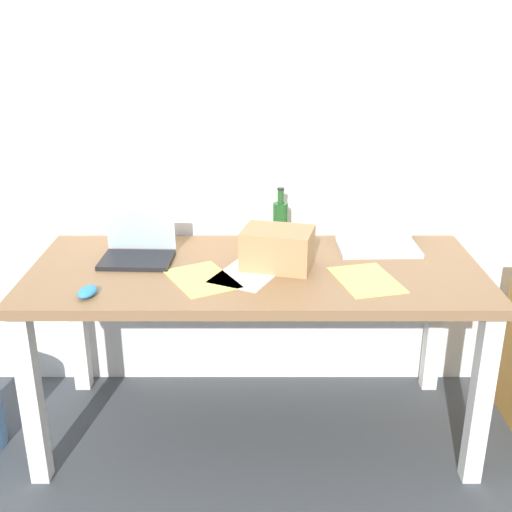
{
  "coord_description": "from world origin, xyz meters",
  "views": [
    {
      "loc": [
        0.0,
        -2.32,
        1.71
      ],
      "look_at": [
        0.0,
        0.0,
        0.8
      ],
      "focal_mm": 44.54,
      "sensor_mm": 36.0,
      "label": 1
    }
  ],
  "objects_px": {
    "laptop_left": "(138,250)",
    "laptop_right": "(377,234)",
    "cardboard_box": "(278,248)",
    "desk": "(256,290)",
    "computer_mouse": "(87,292)",
    "beer_bottle": "(280,221)"
  },
  "relations": [
    {
      "from": "desk",
      "to": "laptop_left",
      "type": "height_order",
      "value": "laptop_left"
    },
    {
      "from": "computer_mouse",
      "to": "cardboard_box",
      "type": "bearing_deg",
      "value": 34.51
    },
    {
      "from": "laptop_left",
      "to": "laptop_right",
      "type": "xyz_separation_m",
      "value": [
        1.0,
        0.14,
        0.02
      ]
    },
    {
      "from": "beer_bottle",
      "to": "cardboard_box",
      "type": "bearing_deg",
      "value": -94.23
    },
    {
      "from": "beer_bottle",
      "to": "computer_mouse",
      "type": "distance_m",
      "value": 0.9
    },
    {
      "from": "computer_mouse",
      "to": "cardboard_box",
      "type": "relative_size",
      "value": 0.37
    },
    {
      "from": "beer_bottle",
      "to": "computer_mouse",
      "type": "xyz_separation_m",
      "value": [
        -0.7,
        -0.55,
        -0.08
      ]
    },
    {
      "from": "laptop_right",
      "to": "cardboard_box",
      "type": "relative_size",
      "value": 1.27
    },
    {
      "from": "laptop_right",
      "to": "beer_bottle",
      "type": "xyz_separation_m",
      "value": [
        -0.41,
        0.05,
        0.04
      ]
    },
    {
      "from": "desk",
      "to": "computer_mouse",
      "type": "relative_size",
      "value": 17.85
    },
    {
      "from": "laptop_left",
      "to": "cardboard_box",
      "type": "xyz_separation_m",
      "value": [
        0.56,
        -0.08,
        0.04
      ]
    },
    {
      "from": "laptop_right",
      "to": "laptop_left",
      "type": "bearing_deg",
      "value": -171.79
    },
    {
      "from": "computer_mouse",
      "to": "laptop_right",
      "type": "bearing_deg",
      "value": 36.73
    },
    {
      "from": "laptop_left",
      "to": "laptop_right",
      "type": "height_order",
      "value": "laptop_right"
    },
    {
      "from": "desk",
      "to": "cardboard_box",
      "type": "relative_size",
      "value": 6.66
    },
    {
      "from": "desk",
      "to": "laptop_left",
      "type": "relative_size",
      "value": 6.09
    },
    {
      "from": "laptop_right",
      "to": "cardboard_box",
      "type": "bearing_deg",
      "value": -152.51
    },
    {
      "from": "desk",
      "to": "cardboard_box",
      "type": "distance_m",
      "value": 0.19
    },
    {
      "from": "laptop_left",
      "to": "cardboard_box",
      "type": "relative_size",
      "value": 1.09
    },
    {
      "from": "cardboard_box",
      "to": "desk",
      "type": "bearing_deg",
      "value": -172.67
    },
    {
      "from": "laptop_left",
      "to": "cardboard_box",
      "type": "bearing_deg",
      "value": -8.19
    },
    {
      "from": "beer_bottle",
      "to": "cardboard_box",
      "type": "xyz_separation_m",
      "value": [
        -0.02,
        -0.28,
        -0.02
      ]
    }
  ]
}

